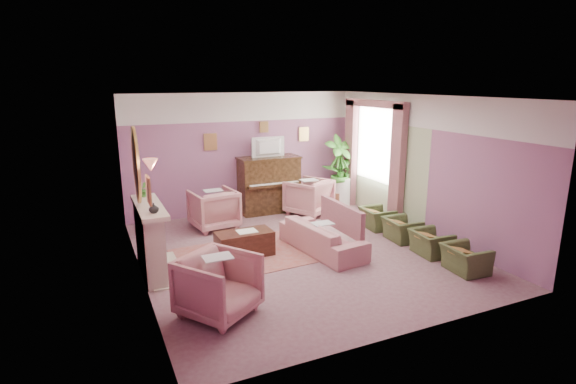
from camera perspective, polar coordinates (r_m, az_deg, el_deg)
name	(u,v)px	position (r m, az deg, el deg)	size (l,w,h in m)	color
floor	(299,252)	(8.31, 1.43, -7.67)	(5.50, 6.00, 0.01)	#845E66
ceiling	(300,97)	(7.73, 1.56, 12.01)	(5.50, 6.00, 0.01)	white
wall_back	(244,153)	(10.63, -5.63, 4.91)	(5.50, 0.02, 2.80)	#815683
wall_front	(412,227)	(5.46, 15.44, -4.34)	(5.50, 0.02, 2.80)	#815683
wall_left	(136,194)	(7.17, -18.70, -0.22)	(0.02, 6.00, 2.80)	#815683
wall_right	(423,166)	(9.41, 16.75, 3.20)	(0.02, 6.00, 2.80)	#815683
picture_rail_band	(243,107)	(10.51, -5.75, 10.70)	(5.50, 0.01, 0.65)	silver
stripe_panel	(382,170)	(10.46, 11.91, 2.71)	(0.01, 3.00, 2.15)	#ADC092
fireplace_surround	(150,241)	(7.61, -17.17, -5.97)	(0.30, 1.40, 1.10)	beige
fireplace_inset	(157,249)	(7.67, -16.34, -6.94)	(0.18, 0.72, 0.68)	black
fire_ember	(160,259)	(7.74, -15.96, -8.15)	(0.06, 0.54, 0.10)	orange
mantel_shelf	(149,207)	(7.45, -17.25, -1.82)	(0.40, 1.55, 0.07)	beige
hearth	(164,270)	(7.83, -15.42, -9.51)	(0.55, 1.50, 0.02)	beige
mirror_frame	(136,165)	(7.28, -18.73, 3.22)	(0.04, 0.72, 1.20)	tan
mirror_glass	(138,165)	(7.29, -18.53, 3.24)	(0.01, 0.60, 1.06)	white
sconce_shade	(150,165)	(6.23, -17.07, 3.32)	(0.20, 0.20, 0.16)	#D97C5F
piano	(269,185)	(10.65, -2.43, 0.87)	(1.40, 0.60, 1.30)	#382413
piano_keyshelf	(275,185)	(10.32, -1.70, 0.85)	(1.30, 0.12, 0.06)	#382413
piano_keys	(275,184)	(10.31, -1.70, 1.07)	(1.20, 0.08, 0.02)	white
piano_top	(269,158)	(10.52, -2.46, 4.38)	(1.45, 0.65, 0.04)	#382413
television	(269,146)	(10.43, -2.38, 5.91)	(0.80, 0.12, 0.48)	black
print_back_left	(210,142)	(10.32, -9.82, 6.30)	(0.30, 0.03, 0.38)	tan
print_back_right	(304,134)	(11.14, 2.02, 7.36)	(0.26, 0.03, 0.34)	tan
print_back_mid	(264,127)	(10.69, -3.07, 8.25)	(0.22, 0.03, 0.26)	tan
print_left_wall	(149,190)	(5.93, -17.29, 0.21)	(0.03, 0.28, 0.36)	tan
window_blind	(376,142)	(10.53, 11.12, 6.28)	(0.03, 1.40, 1.80)	beige
curtain_left	(397,166)	(9.82, 13.73, 3.23)	(0.16, 0.34, 2.60)	#8E565E
curtain_right	(351,153)	(11.30, 7.99, 4.87)	(0.16, 0.34, 2.60)	#8E565E
pelmet	(375,104)	(10.41, 10.98, 10.96)	(0.16, 2.20, 0.16)	#8E565E
mantel_plant	(144,189)	(7.94, -17.80, 0.37)	(0.16, 0.16, 0.28)	#388429
mantel_vase	(154,208)	(6.94, -16.68, -1.97)	(0.16, 0.16, 0.16)	silver
area_rug	(248,255)	(8.23, -5.14, -7.91)	(2.50, 1.80, 0.01)	#9A554E
coffee_table	(244,244)	(8.12, -5.55, -6.55)	(1.00, 0.50, 0.45)	#3D1E14
table_paper	(247,231)	(8.06, -5.26, -4.97)	(0.35, 0.28, 0.01)	white
sofa	(322,231)	(8.27, 4.39, -5.02)	(0.62, 1.87, 0.76)	tan
sofa_throw	(342,217)	(8.39, 6.81, -3.20)	(0.09, 1.42, 0.52)	#8E565E
floral_armchair_left	(214,207)	(9.63, -9.41, -1.88)	(0.89, 0.89, 0.93)	tan
floral_armchair_right	(309,195)	(10.49, 2.65, -0.38)	(0.89, 0.89, 0.93)	tan
floral_armchair_front	(219,283)	(6.14, -8.80, -11.29)	(0.89, 0.89, 0.93)	tan
olive_chair_a	(466,255)	(7.96, 21.63, -7.42)	(0.48, 0.68, 0.59)	#46552C
olive_chair_b	(431,239)	(8.51, 17.68, -5.72)	(0.48, 0.68, 0.59)	#46552C
olive_chair_c	(402,226)	(9.09, 14.24, -4.20)	(0.48, 0.68, 0.59)	#46552C
olive_chair_d	(377,215)	(9.71, 11.24, -2.87)	(0.48, 0.68, 0.59)	#46552C
side_table	(341,191)	(11.42, 6.69, 0.14)	(0.52, 0.52, 0.70)	silver
side_plant_big	(341,171)	(11.31, 6.77, 2.70)	(0.30, 0.30, 0.34)	#388429
side_plant_small	(347,172)	(11.29, 7.55, 2.51)	(0.16, 0.16, 0.28)	#388429
palm_pot	(338,199)	(11.38, 6.39, -0.84)	(0.34, 0.34, 0.34)	brown
palm_plant	(339,164)	(11.18, 6.51, 3.57)	(0.76, 0.76, 1.44)	#388429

